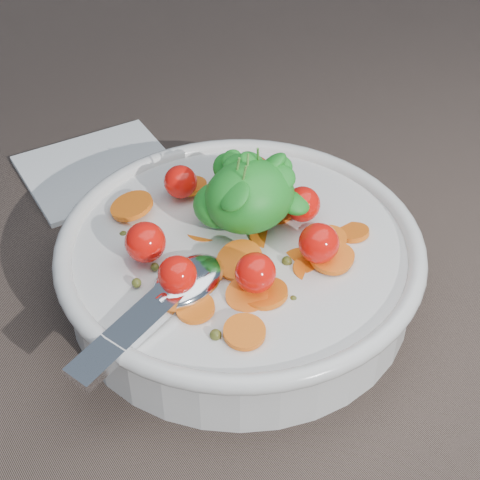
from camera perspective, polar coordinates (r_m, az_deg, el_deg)
ground at (r=0.61m, az=1.25°, el=-5.73°), size 6.00×6.00×0.00m
bowl at (r=0.60m, az=-0.02°, el=-1.70°), size 0.32×0.30×0.13m
napkin at (r=0.77m, az=-10.87°, el=5.42°), size 0.15×0.14×0.01m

